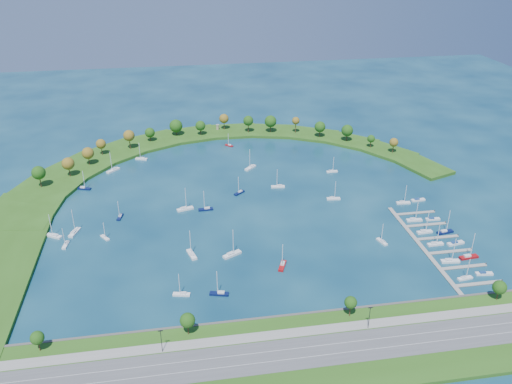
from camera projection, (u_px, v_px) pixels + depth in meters
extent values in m
plane|color=#082C46|center=(249.00, 203.00, 303.43)|extent=(700.00, 700.00, 0.00)
cube|color=#295215|center=(299.00, 355.00, 193.79)|extent=(420.00, 42.00, 1.60)
cube|color=#474442|center=(287.00, 317.00, 212.69)|extent=(420.00, 1.20, 1.80)
cube|color=#515154|center=(299.00, 353.00, 193.40)|extent=(420.00, 16.00, 0.12)
cube|color=gray|center=(293.00, 333.00, 203.09)|extent=(420.00, 5.00, 0.12)
cube|color=silver|center=(301.00, 358.00, 191.17)|extent=(420.00, 0.15, 0.02)
cube|color=silver|center=(298.00, 348.00, 195.57)|extent=(420.00, 0.15, 0.02)
cylinder|color=#382314|center=(39.00, 346.00, 193.53)|extent=(0.56, 0.56, 4.90)
sphere|color=#1D4812|center=(37.00, 338.00, 191.96)|extent=(5.20, 5.20, 5.20)
cylinder|color=#382314|center=(188.00, 329.00, 201.43)|extent=(0.56, 0.56, 5.25)
sphere|color=#1D4812|center=(188.00, 321.00, 199.71)|extent=(6.00, 6.00, 6.00)
cylinder|color=#382314|center=(350.00, 311.00, 210.78)|extent=(0.56, 0.56, 5.60)
sphere|color=#1D4812|center=(351.00, 303.00, 209.05)|extent=(5.20, 5.20, 5.20)
cylinder|color=#382314|center=(498.00, 295.00, 220.36)|extent=(0.56, 0.56, 4.90)
sphere|color=#1D4812|center=(499.00, 288.00, 218.72)|extent=(6.00, 6.00, 6.00)
cylinder|color=black|center=(161.00, 341.00, 191.86)|extent=(0.24, 0.24, 10.00)
cylinder|color=black|center=(369.00, 318.00, 203.46)|extent=(0.24, 0.24, 10.00)
cube|color=#295215|center=(22.00, 212.00, 291.48)|extent=(43.73, 48.72, 2.00)
cube|color=#295215|center=(47.00, 188.00, 318.86)|extent=(50.23, 54.30, 2.00)
cube|color=#295215|center=(79.00, 168.00, 344.81)|extent=(54.07, 56.09, 2.00)
cube|color=#295215|center=(114.00, 153.00, 367.82)|extent=(55.20, 54.07, 2.00)
cube|color=#295215|center=(151.00, 142.00, 386.57)|extent=(53.65, 48.47, 2.00)
cube|color=#295215|center=(190.00, 135.00, 399.98)|extent=(49.62, 39.75, 2.00)
cube|color=#295215|center=(229.00, 131.00, 407.26)|extent=(44.32, 29.96, 2.00)
cube|color=#295215|center=(268.00, 131.00, 407.99)|extent=(49.49, 38.05, 2.00)
cube|color=#295215|center=(307.00, 134.00, 402.14)|extent=(51.13, 44.12, 2.00)
cube|color=#295215|center=(346.00, 140.00, 390.03)|extent=(49.19, 47.96, 2.00)
cube|color=#295215|center=(383.00, 150.00, 372.38)|extent=(43.90, 49.49, 2.00)
cube|color=#295215|center=(419.00, 164.00, 350.20)|extent=(35.67, 48.74, 2.00)
cylinder|color=#382314|center=(40.00, 181.00, 315.30)|extent=(0.56, 0.56, 7.96)
sphere|color=#1D4812|center=(39.00, 173.00, 312.77)|extent=(8.28, 8.28, 8.28)
cylinder|color=#382314|center=(69.00, 171.00, 329.48)|extent=(0.56, 0.56, 7.15)
sphere|color=brown|center=(68.00, 164.00, 327.17)|extent=(7.89, 7.89, 7.89)
cylinder|color=#382314|center=(89.00, 160.00, 345.85)|extent=(0.56, 0.56, 6.71)
sphere|color=brown|center=(88.00, 153.00, 343.63)|extent=(7.87, 7.87, 7.87)
cylinder|color=#382314|center=(102.00, 150.00, 361.36)|extent=(0.56, 0.56, 6.59)
sphere|color=brown|center=(101.00, 144.00, 359.26)|extent=(6.84, 6.84, 6.84)
cylinder|color=#382314|center=(130.00, 143.00, 370.53)|extent=(0.56, 0.56, 8.45)
sphere|color=brown|center=(129.00, 136.00, 367.91)|extent=(7.95, 7.95, 7.95)
cylinder|color=#382314|center=(150.00, 138.00, 384.78)|extent=(0.56, 0.56, 5.24)
sphere|color=#1D4812|center=(150.00, 133.00, 382.95)|extent=(7.28, 7.28, 7.28)
cylinder|color=#382314|center=(176.00, 132.00, 396.03)|extent=(0.56, 0.56, 5.39)
sphere|color=#1D4812|center=(176.00, 126.00, 393.93)|extent=(9.81, 9.81, 9.81)
cylinder|color=#382314|center=(201.00, 131.00, 396.23)|extent=(0.56, 0.56, 5.91)
sphere|color=#1D4812|center=(200.00, 126.00, 394.21)|extent=(7.59, 7.59, 7.59)
cylinder|color=#382314|center=(224.00, 125.00, 406.98)|extent=(0.56, 0.56, 7.33)
sphere|color=brown|center=(224.00, 119.00, 404.67)|extent=(7.36, 7.36, 7.36)
cylinder|color=#382314|center=(248.00, 127.00, 401.14)|extent=(0.56, 0.56, 7.78)
sphere|color=#1D4812|center=(248.00, 121.00, 398.70)|extent=(7.70, 7.70, 7.70)
cylinder|color=#382314|center=(270.00, 128.00, 401.22)|extent=(0.56, 0.56, 7.02)
sphere|color=#1D4812|center=(271.00, 121.00, 398.82)|extent=(9.08, 9.08, 9.08)
cylinder|color=#382314|center=(296.00, 128.00, 399.55)|extent=(0.56, 0.56, 8.71)
sphere|color=brown|center=(296.00, 121.00, 397.06)|extent=(5.81, 5.81, 5.81)
cylinder|color=#382314|center=(320.00, 133.00, 392.14)|extent=(0.56, 0.56, 6.49)
sphere|color=#1D4812|center=(320.00, 127.00, 389.94)|extent=(8.20, 8.20, 8.20)
cylinder|color=#382314|center=(347.00, 137.00, 384.53)|extent=(0.56, 0.56, 6.60)
sphere|color=#1D4812|center=(347.00, 130.00, 382.27)|extent=(8.59, 8.59, 8.59)
cylinder|color=#382314|center=(371.00, 144.00, 373.67)|extent=(0.56, 0.56, 5.58)
sphere|color=#1D4812|center=(371.00, 139.00, 371.92)|extent=(5.48, 5.48, 5.48)
cylinder|color=#382314|center=(393.00, 148.00, 364.44)|extent=(0.56, 0.56, 6.55)
sphere|color=brown|center=(394.00, 142.00, 362.41)|extent=(6.17, 6.17, 6.17)
cylinder|color=gray|center=(218.00, 127.00, 407.58)|extent=(2.20, 2.20, 3.65)
cylinder|color=gray|center=(217.00, 125.00, 406.69)|extent=(2.60, 2.60, 0.30)
cube|color=gray|center=(422.00, 246.00, 260.83)|extent=(2.20, 82.00, 0.40)
cube|color=gray|center=(480.00, 284.00, 233.50)|extent=(22.00, 2.00, 0.40)
cylinder|color=#382314|center=(502.00, 281.00, 234.97)|extent=(0.36, 0.36, 1.60)
cube|color=gray|center=(464.00, 267.00, 245.13)|extent=(22.00, 2.00, 0.40)
cylinder|color=#382314|center=(486.00, 264.00, 246.60)|extent=(0.36, 0.36, 1.60)
cube|color=gray|center=(451.00, 251.00, 256.76)|extent=(22.00, 2.00, 0.40)
cylinder|color=#382314|center=(471.00, 249.00, 258.23)|extent=(0.36, 0.36, 1.60)
cube|color=gray|center=(438.00, 237.00, 268.40)|extent=(22.00, 2.00, 0.40)
cylinder|color=#382314|center=(458.00, 235.00, 269.87)|extent=(0.36, 0.36, 1.60)
cube|color=gray|center=(426.00, 225.00, 280.03)|extent=(22.00, 2.00, 0.40)
cylinder|color=#382314|center=(445.00, 223.00, 281.50)|extent=(0.36, 0.36, 1.60)
cube|color=gray|center=(416.00, 213.00, 291.67)|extent=(22.00, 2.00, 0.40)
cylinder|color=#382314|center=(434.00, 211.00, 293.13)|extent=(0.36, 0.36, 1.60)
cube|color=white|center=(332.00, 172.00, 341.24)|extent=(7.40, 2.37, 0.88)
cube|color=silver|center=(331.00, 171.00, 340.77)|extent=(2.62, 1.55, 0.61)
cylinder|color=silver|center=(333.00, 164.00, 338.93)|extent=(0.32, 0.32, 9.88)
cube|color=white|center=(66.00, 245.00, 261.80)|extent=(2.97, 7.37, 0.86)
cube|color=silver|center=(66.00, 243.00, 262.11)|extent=(1.74, 2.67, 0.60)
cylinder|color=silver|center=(64.00, 237.00, 258.92)|extent=(0.32, 0.32, 9.66)
cube|color=white|center=(185.00, 209.00, 295.25)|extent=(9.72, 5.17, 1.12)
cube|color=silver|center=(183.00, 208.00, 294.46)|extent=(3.66, 2.69, 0.79)
cylinder|color=silver|center=(186.00, 198.00, 292.45)|extent=(0.32, 0.32, 12.64)
cube|color=maroon|center=(229.00, 146.00, 382.42)|extent=(6.12, 5.79, 0.79)
cube|color=silver|center=(230.00, 145.00, 381.80)|extent=(2.57, 2.51, 0.55)
cylinder|color=silver|center=(228.00, 139.00, 380.50)|extent=(0.32, 0.32, 8.89)
cube|color=white|center=(250.00, 168.00, 346.30)|extent=(8.64, 8.66, 1.15)
cube|color=silver|center=(251.00, 166.00, 346.56)|extent=(3.69, 3.69, 0.80)
cylinder|color=silver|center=(250.00, 158.00, 342.59)|extent=(0.32, 0.32, 12.90)
cube|color=#0A1340|center=(120.00, 217.00, 287.23)|extent=(3.50, 7.37, 0.85)
cube|color=silver|center=(120.00, 215.00, 287.53)|extent=(1.90, 2.73, 0.60)
cylinder|color=silver|center=(119.00, 209.00, 284.37)|extent=(0.32, 0.32, 9.60)
cube|color=white|center=(75.00, 233.00, 272.38)|extent=(5.54, 9.67, 1.12)
cube|color=silver|center=(74.00, 232.00, 271.13)|extent=(2.80, 3.69, 0.78)
cylinder|color=silver|center=(73.00, 220.00, 269.96)|extent=(0.32, 0.32, 12.60)
cube|color=#0A1340|center=(219.00, 294.00, 226.70)|extent=(8.66, 4.31, 1.00)
cube|color=silver|center=(221.00, 292.00, 226.25)|extent=(3.23, 2.30, 0.70)
cylinder|color=silver|center=(217.00, 282.00, 223.99)|extent=(0.32, 0.32, 11.27)
cube|color=white|center=(113.00, 170.00, 342.47)|extent=(8.69, 8.77, 1.16)
cube|color=silver|center=(114.00, 169.00, 342.73)|extent=(3.71, 3.73, 0.81)
cylinder|color=silver|center=(111.00, 161.00, 338.72)|extent=(0.32, 0.32, 13.02)
cube|color=white|center=(382.00, 242.00, 264.60)|extent=(3.99, 7.47, 0.86)
cube|color=silver|center=(383.00, 241.00, 263.69)|extent=(2.07, 2.82, 0.60)
cylinder|color=silver|center=(382.00, 232.00, 262.68)|extent=(0.32, 0.32, 9.71)
cube|color=#0A1340|center=(206.00, 209.00, 295.05)|extent=(8.38, 2.68, 0.99)
cube|color=silver|center=(207.00, 208.00, 294.83)|extent=(2.97, 1.75, 0.70)
cylinder|color=silver|center=(204.00, 200.00, 292.19)|extent=(0.32, 0.32, 11.18)
cube|color=white|center=(105.00, 238.00, 268.06)|extent=(5.25, 6.48, 0.79)
cube|color=silver|center=(104.00, 236.00, 268.19)|extent=(2.37, 2.63, 0.55)
cylinder|color=silver|center=(104.00, 230.00, 265.55)|extent=(0.32, 0.32, 8.89)
cube|color=white|center=(192.00, 255.00, 253.92)|extent=(5.07, 9.67, 1.12)
cube|color=silver|center=(192.00, 254.00, 252.74)|extent=(2.65, 3.64, 0.78)
cylinder|color=silver|center=(190.00, 242.00, 251.44)|extent=(0.32, 0.32, 12.57)
cube|color=#0A1340|center=(84.00, 189.00, 318.70)|extent=(8.61, 4.84, 1.00)
cube|color=silver|center=(83.00, 187.00, 318.44)|extent=(3.27, 2.47, 0.70)
cylinder|color=silver|center=(84.00, 180.00, 315.87)|extent=(0.32, 0.32, 11.21)
cube|color=white|center=(141.00, 159.00, 359.88)|extent=(8.59, 4.93, 0.99)
cube|color=silver|center=(142.00, 158.00, 359.38)|extent=(3.27, 2.49, 0.70)
cylinder|color=silver|center=(140.00, 151.00, 357.25)|extent=(0.32, 0.32, 11.18)
cube|color=maroon|center=(282.00, 266.00, 245.48)|extent=(5.61, 8.96, 1.04)
cube|color=silver|center=(283.00, 263.00, 245.84)|extent=(2.75, 3.47, 0.73)
cylinder|color=silver|center=(282.00, 255.00, 242.00)|extent=(0.32, 0.32, 11.74)
cube|color=white|center=(232.00, 255.00, 253.94)|extent=(9.79, 7.04, 1.16)
cube|color=silver|center=(230.00, 253.00, 252.96)|extent=(3.89, 3.30, 0.81)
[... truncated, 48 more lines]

